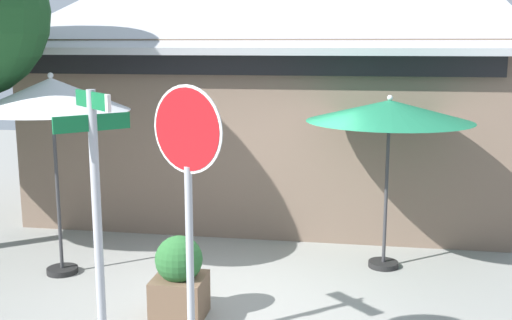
{
  "coord_description": "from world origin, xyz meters",
  "views": [
    {
      "loc": [
        1.31,
        -7.41,
        3.26
      ],
      "look_at": [
        -0.12,
        1.2,
        1.6
      ],
      "focal_mm": 43.31,
      "sensor_mm": 36.0,
      "label": 1
    }
  ],
  "objects_px": {
    "stop_sign": "(188,184)",
    "sidewalk_planter": "(179,279)",
    "street_sign_post": "(96,203)",
    "patio_umbrella_forest_green_center": "(389,112)",
    "patio_umbrella_ivory_left": "(52,96)"
  },
  "relations": [
    {
      "from": "stop_sign",
      "to": "sidewalk_planter",
      "type": "bearing_deg",
      "value": 110.42
    },
    {
      "from": "street_sign_post",
      "to": "patio_umbrella_forest_green_center",
      "type": "height_order",
      "value": "street_sign_post"
    },
    {
      "from": "patio_umbrella_ivory_left",
      "to": "patio_umbrella_forest_green_center",
      "type": "bearing_deg",
      "value": 12.51
    },
    {
      "from": "patio_umbrella_forest_green_center",
      "to": "sidewalk_planter",
      "type": "xyz_separation_m",
      "value": [
        -2.48,
        -2.15,
        -1.8
      ]
    },
    {
      "from": "street_sign_post",
      "to": "patio_umbrella_ivory_left",
      "type": "xyz_separation_m",
      "value": [
        -1.62,
        2.31,
        0.83
      ]
    },
    {
      "from": "patio_umbrella_ivory_left",
      "to": "sidewalk_planter",
      "type": "xyz_separation_m",
      "value": [
        2.09,
        -1.14,
        -2.05
      ]
    },
    {
      "from": "street_sign_post",
      "to": "stop_sign",
      "type": "bearing_deg",
      "value": -20.12
    },
    {
      "from": "stop_sign",
      "to": "sidewalk_planter",
      "type": "height_order",
      "value": "stop_sign"
    },
    {
      "from": "patio_umbrella_ivory_left",
      "to": "street_sign_post",
      "type": "bearing_deg",
      "value": -54.95
    },
    {
      "from": "patio_umbrella_forest_green_center",
      "to": "sidewalk_planter",
      "type": "height_order",
      "value": "patio_umbrella_forest_green_center"
    },
    {
      "from": "sidewalk_planter",
      "to": "stop_sign",
      "type": "bearing_deg",
      "value": -69.58
    },
    {
      "from": "stop_sign",
      "to": "patio_umbrella_ivory_left",
      "type": "height_order",
      "value": "stop_sign"
    },
    {
      "from": "patio_umbrella_ivory_left",
      "to": "sidewalk_planter",
      "type": "distance_m",
      "value": 3.14
    },
    {
      "from": "patio_umbrella_ivory_left",
      "to": "sidewalk_planter",
      "type": "height_order",
      "value": "patio_umbrella_ivory_left"
    },
    {
      "from": "patio_umbrella_ivory_left",
      "to": "patio_umbrella_forest_green_center",
      "type": "relative_size",
      "value": 1.13
    }
  ]
}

